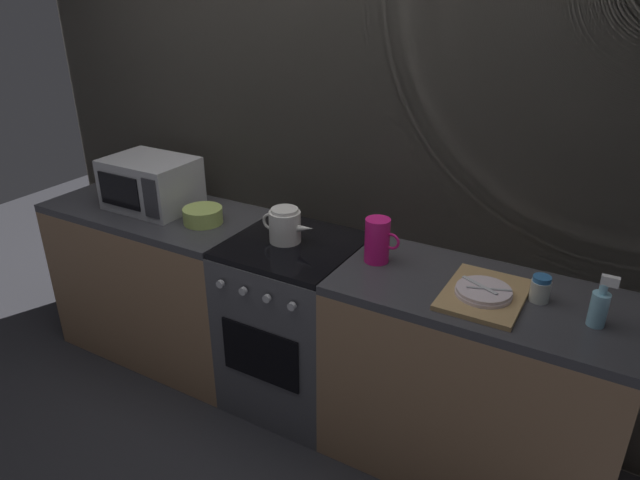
% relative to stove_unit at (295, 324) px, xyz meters
% --- Properties ---
extents(ground_plane, '(8.00, 8.00, 0.00)m').
position_rel_stove_unit_xyz_m(ground_plane, '(0.00, 0.00, -0.45)').
color(ground_plane, '#2D2D33').
extents(back_wall, '(3.60, 0.05, 2.40)m').
position_rel_stove_unit_xyz_m(back_wall, '(0.00, 0.32, 0.75)').
color(back_wall, '#A39989').
rests_on(back_wall, ground_plane).
extents(counter_left, '(1.20, 0.60, 0.90)m').
position_rel_stove_unit_xyz_m(counter_left, '(-0.90, 0.00, 0.00)').
color(counter_left, '#997251').
rests_on(counter_left, ground_plane).
extents(stove_unit, '(0.60, 0.63, 0.90)m').
position_rel_stove_unit_xyz_m(stove_unit, '(0.00, 0.00, 0.00)').
color(stove_unit, '#4C4C51').
rests_on(stove_unit, ground_plane).
extents(counter_right, '(1.20, 0.60, 0.90)m').
position_rel_stove_unit_xyz_m(counter_right, '(0.90, 0.00, 0.00)').
color(counter_right, '#997251').
rests_on(counter_right, ground_plane).
extents(microwave, '(0.46, 0.35, 0.27)m').
position_rel_stove_unit_xyz_m(microwave, '(-0.91, 0.01, 0.59)').
color(microwave, '#B2B2B7').
rests_on(microwave, counter_left).
extents(kettle, '(0.28, 0.15, 0.17)m').
position_rel_stove_unit_xyz_m(kettle, '(-0.04, 0.00, 0.53)').
color(kettle, white).
rests_on(kettle, stove_unit).
extents(mixing_bowl, '(0.20, 0.20, 0.08)m').
position_rel_stove_unit_xyz_m(mixing_bowl, '(-0.53, -0.02, 0.49)').
color(mixing_bowl, '#B7D166').
rests_on(mixing_bowl, counter_left).
extents(pitcher, '(0.16, 0.11, 0.20)m').
position_rel_stove_unit_xyz_m(pitcher, '(0.42, 0.03, 0.55)').
color(pitcher, '#E5197A').
rests_on(pitcher, counter_right).
extents(dish_pile, '(0.30, 0.40, 0.06)m').
position_rel_stove_unit_xyz_m(dish_pile, '(0.92, -0.05, 0.47)').
color(dish_pile, tan).
rests_on(dish_pile, counter_right).
extents(spice_jar, '(0.08, 0.08, 0.10)m').
position_rel_stove_unit_xyz_m(spice_jar, '(1.11, 0.04, 0.50)').
color(spice_jar, silver).
rests_on(spice_jar, counter_right).
extents(spray_bottle, '(0.08, 0.06, 0.20)m').
position_rel_stove_unit_xyz_m(spray_bottle, '(1.32, -0.04, 0.53)').
color(spray_bottle, '#8CCCE5').
rests_on(spray_bottle, counter_right).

